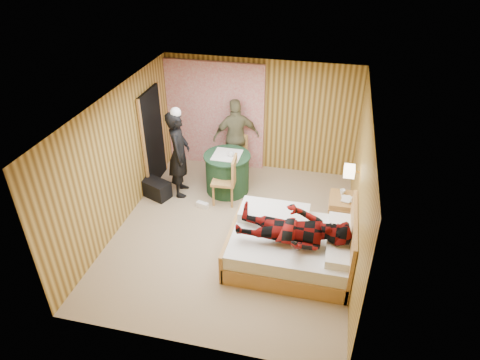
% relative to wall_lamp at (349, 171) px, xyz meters
% --- Properties ---
extents(floor, '(4.20, 5.00, 0.01)m').
position_rel_wall_lamp_xyz_m(floor, '(-1.92, -0.45, -1.30)').
color(floor, tan).
rests_on(floor, ground).
extents(ceiling, '(4.20, 5.00, 0.01)m').
position_rel_wall_lamp_xyz_m(ceiling, '(-1.92, -0.45, 1.20)').
color(ceiling, white).
rests_on(ceiling, wall_back).
extents(wall_back, '(4.20, 0.02, 2.50)m').
position_rel_wall_lamp_xyz_m(wall_back, '(-1.92, 2.05, -0.05)').
color(wall_back, tan).
rests_on(wall_back, floor).
extents(wall_left, '(0.02, 5.00, 2.50)m').
position_rel_wall_lamp_xyz_m(wall_left, '(-4.02, -0.45, -0.05)').
color(wall_left, tan).
rests_on(wall_left, floor).
extents(wall_right, '(0.02, 5.00, 2.50)m').
position_rel_wall_lamp_xyz_m(wall_right, '(0.18, -0.45, -0.05)').
color(wall_right, tan).
rests_on(wall_right, floor).
extents(curtain, '(2.20, 0.08, 2.40)m').
position_rel_wall_lamp_xyz_m(curtain, '(-2.92, 1.98, -0.10)').
color(curtain, beige).
rests_on(curtain, floor).
extents(doorway, '(0.06, 0.90, 2.05)m').
position_rel_wall_lamp_xyz_m(doorway, '(-3.98, 0.95, -0.28)').
color(doorway, black).
rests_on(doorway, floor).
extents(wall_lamp, '(0.26, 0.24, 0.16)m').
position_rel_wall_lamp_xyz_m(wall_lamp, '(0.00, 0.00, 0.00)').
color(wall_lamp, gold).
rests_on(wall_lamp, wall_right).
extents(bed, '(2.00, 1.56, 1.08)m').
position_rel_wall_lamp_xyz_m(bed, '(-0.80, -0.97, -0.99)').
color(bed, tan).
rests_on(bed, floor).
extents(nightstand, '(0.45, 0.61, 0.59)m').
position_rel_wall_lamp_xyz_m(nightstand, '(-0.04, 0.24, -1.00)').
color(nightstand, tan).
rests_on(nightstand, floor).
extents(round_table, '(0.96, 0.96, 0.85)m').
position_rel_wall_lamp_xyz_m(round_table, '(-2.37, 0.89, -0.87)').
color(round_table, '#1E412A').
rests_on(round_table, floor).
extents(chair_far, '(0.51, 0.51, 0.93)m').
position_rel_wall_lamp_xyz_m(chair_far, '(-2.35, 1.64, -0.76)').
color(chair_far, tan).
rests_on(chair_far, floor).
extents(chair_near, '(0.49, 0.49, 1.02)m').
position_rel_wall_lamp_xyz_m(chair_near, '(-2.24, 0.47, -0.71)').
color(chair_near, tan).
rests_on(chair_near, floor).
extents(duffel_bag, '(0.71, 0.55, 0.36)m').
position_rel_wall_lamp_xyz_m(duffel_bag, '(-3.77, 0.34, -1.12)').
color(duffel_bag, black).
rests_on(duffel_bag, floor).
extents(sneaker_left, '(0.26, 0.16, 0.11)m').
position_rel_wall_lamp_xyz_m(sneaker_left, '(-2.71, 0.16, -1.25)').
color(sneaker_left, white).
rests_on(sneaker_left, floor).
extents(sneaker_right, '(0.27, 0.13, 0.12)m').
position_rel_wall_lamp_xyz_m(sneaker_right, '(-2.40, 0.64, -1.24)').
color(sneaker_right, white).
rests_on(sneaker_right, floor).
extents(woman_standing, '(0.58, 0.75, 1.82)m').
position_rel_wall_lamp_xyz_m(woman_standing, '(-3.29, 0.59, -0.39)').
color(woman_standing, black).
rests_on(woman_standing, floor).
extents(man_at_table, '(1.09, 0.80, 1.72)m').
position_rel_wall_lamp_xyz_m(man_at_table, '(-2.37, 1.69, -0.44)').
color(man_at_table, '#75714E').
rests_on(man_at_table, floor).
extents(man_on_bed, '(0.86, 0.67, 1.77)m').
position_rel_wall_lamp_xyz_m(man_on_bed, '(-0.77, -1.20, -0.33)').
color(man_on_bed, maroon).
rests_on(man_on_bed, bed).
extents(book_lower, '(0.20, 0.25, 0.02)m').
position_rel_wall_lamp_xyz_m(book_lower, '(-0.04, 0.19, -0.70)').
color(book_lower, white).
rests_on(book_lower, nightstand).
extents(book_upper, '(0.22, 0.26, 0.02)m').
position_rel_wall_lamp_xyz_m(book_upper, '(-0.04, 0.19, -0.68)').
color(book_upper, white).
rests_on(book_upper, nightstand).
extents(cup_nightstand, '(0.11, 0.11, 0.09)m').
position_rel_wall_lamp_xyz_m(cup_nightstand, '(-0.04, 0.37, -0.67)').
color(cup_nightstand, white).
rests_on(cup_nightstand, nightstand).
extents(cup_table, '(0.14, 0.14, 0.10)m').
position_rel_wall_lamp_xyz_m(cup_table, '(-2.27, 0.84, -0.40)').
color(cup_table, white).
rests_on(cup_table, round_table).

